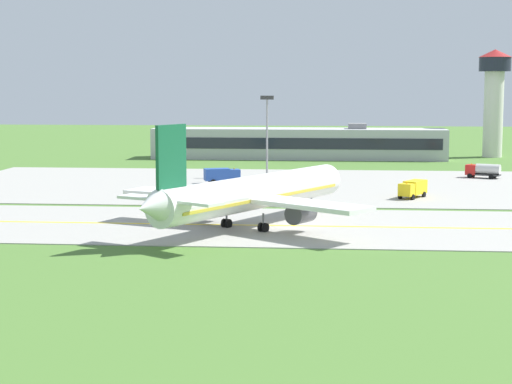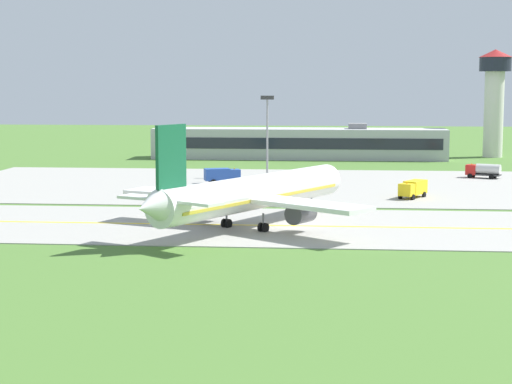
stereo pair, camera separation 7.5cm
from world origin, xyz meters
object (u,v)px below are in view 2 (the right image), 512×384
apron_light_mast (267,126)px  service_truck_catering (483,170)px  service_truck_fuel (413,188)px  service_truck_baggage (222,175)px  control_tower (494,92)px  airplane_lead (252,193)px

apron_light_mast → service_truck_catering: bearing=1.2°
service_truck_fuel → apron_light_mast: apron_light_mast is taller
service_truck_catering → service_truck_baggage: bearing=-165.1°
service_truck_baggage → service_truck_fuel: (30.54, -16.49, 0.00)m
service_truck_baggage → control_tower: bearing=46.9°
service_truck_baggage → control_tower: control_tower is taller
airplane_lead → service_truck_fuel: bearing=53.8°
service_truck_fuel → service_truck_catering: size_ratio=0.99×
service_truck_catering → apron_light_mast: bearing=-178.8°
service_truck_baggage → apron_light_mast: bearing=58.7°
service_truck_catering → apron_light_mast: apron_light_mast is taller
apron_light_mast → service_truck_fuel: bearing=-49.5°
service_truck_fuel → control_tower: control_tower is taller
service_truck_baggage → service_truck_catering: 47.03m
airplane_lead → service_truck_fuel: airplane_lead is taller
control_tower → service_truck_fuel: bearing=-108.1°
airplane_lead → apron_light_mast: 56.92m
service_truck_baggage → apron_light_mast: 15.30m
service_truck_catering → apron_light_mast: size_ratio=0.43×
apron_light_mast → control_tower: bearing=44.7°
service_truck_fuel → control_tower: size_ratio=0.25×
service_truck_catering → control_tower: control_tower is taller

